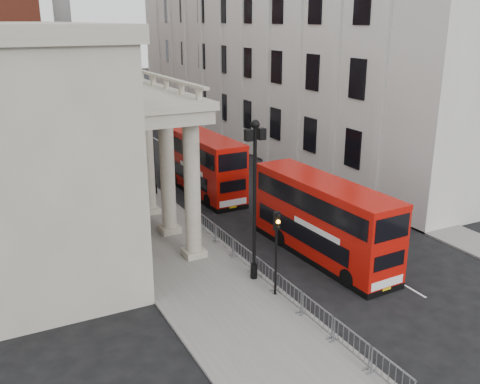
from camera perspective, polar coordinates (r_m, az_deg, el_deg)
The scene contains 17 objects.
ground at distance 25.59m, azimuth 7.10°, elevation -12.66°, with size 260.00×260.00×0.00m, color black.
sidewalk_west at distance 50.67m, azimuth -15.24°, elevation 2.53°, with size 6.00×140.00×0.12m, color slate.
sidewalk_east at distance 56.22m, azimuth 1.40°, elevation 4.66°, with size 3.00×140.00×0.12m, color slate.
kerb at distance 51.31m, azimuth -12.03°, elevation 2.98°, with size 0.20×140.00×0.14m, color slate.
portico_building at distance 36.76m, azimuth -23.32°, elevation 5.54°, with size 9.00×28.00×12.00m, color gray.
east_building at distance 57.69m, azimuth 2.79°, elevation 17.45°, with size 8.00×55.00×25.00m, color #BBBAAF.
monument_column at distance 111.64m, azimuth -18.55°, elevation 18.61°, with size 8.00×8.00×54.20m.
lamp_post_south at distance 26.40m, azimuth 1.57°, elevation 0.16°, with size 1.05×0.44×8.32m.
lamp_post_mid at distance 40.71m, azimuth -9.38°, elevation 6.28°, with size 1.05×0.44×8.32m.
lamp_post_north at distance 55.95m, azimuth -14.59°, elevation 9.09°, with size 1.05×0.44×8.32m.
traffic_light at distance 25.44m, azimuth 3.92°, elevation -4.92°, with size 0.28×0.33×4.30m.
crowd_barriers at distance 26.73m, azimuth 3.82°, elevation -9.50°, with size 0.50×18.75×1.10m.
bus_near at distance 30.37m, azimuth 8.85°, elevation -2.75°, with size 2.96×10.52×4.50m.
bus_far at distance 41.75m, azimuth -4.19°, elevation 3.25°, with size 2.86×10.77×4.62m.
pedestrian_a at distance 36.12m, azimuth -12.76°, elevation -1.79°, with size 0.68×0.45×1.86m, color black.
pedestrian_b at distance 40.30m, azimuth -14.84°, elevation 0.01°, with size 0.84×0.65×1.72m, color #2A2322.
pedestrian_c at distance 43.22m, azimuth -11.45°, elevation 1.59°, with size 0.93×0.60×1.90m, color black.
Camera 1 is at (-12.74, -18.02, 12.97)m, focal length 40.00 mm.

